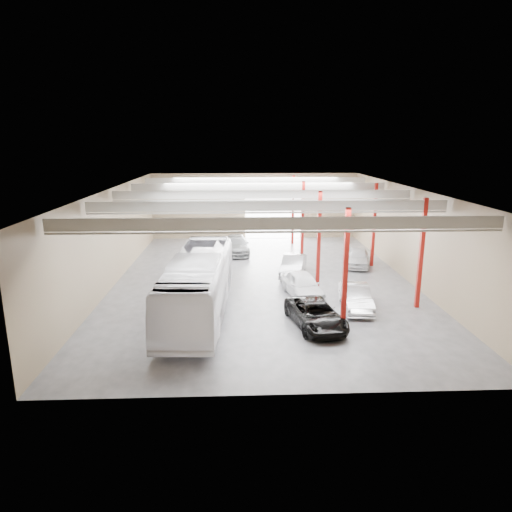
{
  "coord_description": "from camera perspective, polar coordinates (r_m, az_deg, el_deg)",
  "views": [
    {
      "loc": [
        -1.93,
        -33.01,
        10.28
      ],
      "look_at": [
        -0.56,
        -0.93,
        2.2
      ],
      "focal_mm": 32.0,
      "sensor_mm": 36.0,
      "label": 1
    }
  ],
  "objects": [
    {
      "name": "car_right_near",
      "position": [
        29.47,
        12.35,
        -5.04
      ],
      "size": [
        2.04,
        4.81,
        1.54
      ],
      "primitive_type": "imported",
      "rotation": [
        0.0,
        0.0,
        -0.09
      ],
      "color": "silver",
      "rests_on": "ground"
    },
    {
      "name": "depot_shell",
      "position": [
        33.97,
        1.07,
        5.14
      ],
      "size": [
        22.12,
        32.12,
        7.06
      ],
      "color": "#46464B",
      "rests_on": "ground"
    },
    {
      "name": "coach_bus",
      "position": [
        27.91,
        -7.18,
        -3.5
      ],
      "size": [
        3.91,
        13.68,
        3.77
      ],
      "primitive_type": "imported",
      "rotation": [
        0.0,
        0.0,
        -0.06
      ],
      "color": "white",
      "rests_on": "ground"
    },
    {
      "name": "car_row_c",
      "position": [
        43.06,
        -2.48,
        1.41
      ],
      "size": [
        2.6,
        5.71,
        1.62
      ],
      "primitive_type": "imported",
      "rotation": [
        0.0,
        0.0,
        0.06
      ],
      "color": "slate",
      "rests_on": "ground"
    },
    {
      "name": "black_sedan",
      "position": [
        26.34,
        7.47,
        -7.25
      ],
      "size": [
        3.38,
        5.67,
        1.48
      ],
      "primitive_type": "imported",
      "rotation": [
        0.0,
        0.0,
        0.19
      ],
      "color": "black",
      "rests_on": "ground"
    },
    {
      "name": "car_row_a",
      "position": [
        31.14,
        5.86,
        -3.6
      ],
      "size": [
        2.81,
        5.19,
        1.68
      ],
      "primitive_type": "imported",
      "rotation": [
        0.0,
        0.0,
        0.17
      ],
      "color": "white",
      "rests_on": "ground"
    },
    {
      "name": "car_row_b",
      "position": [
        36.1,
        4.68,
        -1.18
      ],
      "size": [
        2.78,
        5.01,
        1.56
      ],
      "primitive_type": "imported",
      "rotation": [
        0.0,
        0.0,
        -0.25
      ],
      "color": "#9D9DA1",
      "rests_on": "ground"
    },
    {
      "name": "car_right_far",
      "position": [
        39.52,
        12.63,
        -0.15
      ],
      "size": [
        2.92,
        4.85,
        1.54
      ],
      "primitive_type": "imported",
      "rotation": [
        0.0,
        0.0,
        -0.26
      ],
      "color": "silver",
      "rests_on": "ground"
    }
  ]
}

